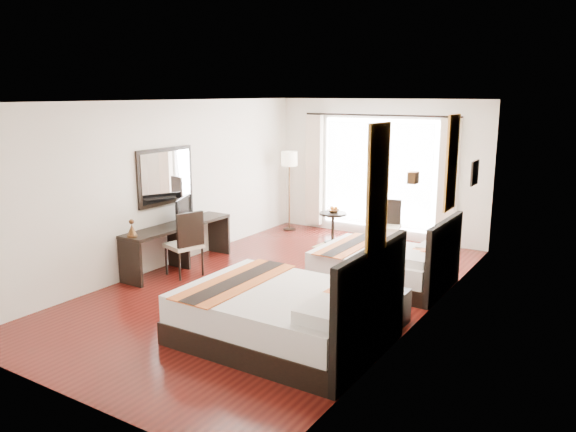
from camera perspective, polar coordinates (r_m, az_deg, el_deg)
The scene contains 29 objects.
floor at distance 8.66m, azimuth -0.97°, elevation -7.29°, with size 4.50×7.50×0.01m, color #3C0E0A.
ceiling at distance 8.16m, azimuth -1.04°, elevation 11.53°, with size 4.50×7.50×0.02m, color white.
wall_headboard at distance 7.33m, azimuth 13.84°, elevation 0.12°, with size 0.01×7.50×2.80m, color silver.
wall_desk at distance 9.69m, azimuth -12.20°, elevation 3.14°, with size 0.01×7.50×2.80m, color silver.
wall_window at distance 11.57m, azimuth 9.24°, elevation 4.73°, with size 4.50×0.01×2.80m, color silver.
wall_entry at distance 5.63m, azimuth -22.40°, elevation -4.16°, with size 4.50×0.01×2.80m, color silver.
window_glass at distance 11.57m, azimuth 9.19°, elevation 4.24°, with size 2.40×0.02×2.20m, color white.
sheer_curtain at distance 11.52m, azimuth 9.07°, elevation 4.20°, with size 2.30×0.02×2.10m, color white.
drape_left at distance 12.12m, azimuth 2.67°, elevation 4.65°, with size 0.35×0.14×2.35m, color beige.
drape_right at distance 11.00m, azimuth 15.95°, elevation 3.39°, with size 0.35×0.14×2.35m, color beige.
art_panel_near at distance 5.82m, azimuth 9.11°, elevation 2.70°, with size 0.03×0.50×1.35m, color maroon.
art_panel_far at distance 8.25m, azimuth 16.30°, elevation 5.20°, with size 0.03×0.50×1.35m, color maroon.
wall_sconce at distance 6.90m, azimuth 12.59°, elevation 3.82°, with size 0.10×0.14×0.14m, color #452D18.
mirror_frame at distance 9.62m, azimuth -12.34°, elevation 3.97°, with size 0.04×1.25×0.95m, color black.
mirror_glass at distance 9.60m, azimuth -12.24°, elevation 3.96°, with size 0.01×1.12×0.82m, color white.
bed_near at distance 6.76m, azimuth -0.09°, elevation -9.96°, with size 2.36×1.84×1.33m.
bed_far at distance 8.89m, azimuth 9.91°, elevation -4.94°, with size 2.00×1.56×1.12m.
nightstand at distance 7.40m, azimuth 10.44°, elevation -9.15°, with size 0.37×0.46×0.44m, color black.
table_lamp at distance 7.34m, azimuth 10.68°, elevation -4.86°, with size 0.24×0.24×0.39m.
vase at distance 7.18m, azimuth 9.91°, elevation -6.94°, with size 0.11×0.11×0.12m, color black.
console_desk at distance 9.70m, azimuth -11.05°, elevation -2.99°, with size 0.50×2.20×0.76m, color black.
television at distance 9.57m, azimuth -10.93°, elevation 0.55°, with size 0.80×0.10×0.46m, color black.
bronze_figurine at distance 8.90m, azimuth -15.58°, elevation -1.30°, with size 0.16×0.16×0.24m, color #452D18, non-canonical shape.
desk_chair at distance 9.26m, azimuth -10.43°, elevation -4.00°, with size 0.62×0.62×1.08m.
floor_lamp at distance 11.94m, azimuth 0.13°, elevation 5.32°, with size 0.34×0.34×1.70m.
side_table at distance 11.11m, azimuth 4.57°, elevation -1.20°, with size 0.53×0.53×0.61m, color black.
fruit_bowl at distance 11.04m, azimuth 4.67°, elevation 0.49°, with size 0.23×0.23×0.06m, color #442818.
window_chair at distance 10.78m, azimuth 10.12°, elevation -1.89°, with size 0.52×0.52×0.94m.
jute_rug at distance 10.87m, azimuth 6.13°, elevation -3.18°, with size 1.16×0.79×0.01m, color tan.
Camera 1 is at (4.47, -6.82, 2.92)m, focal length 35.00 mm.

